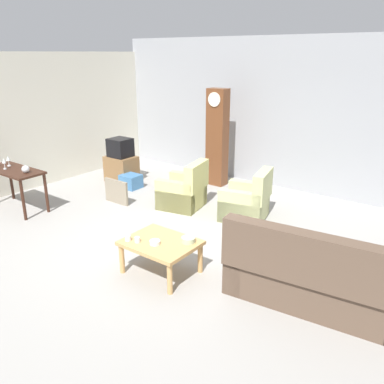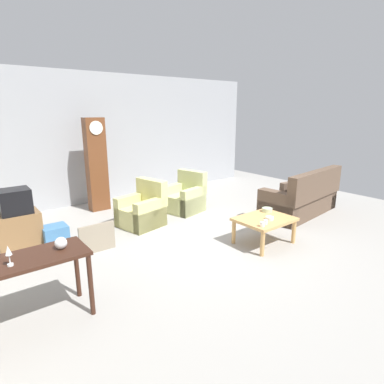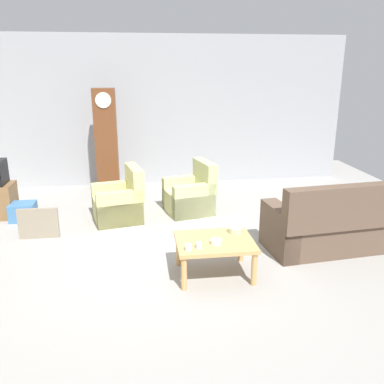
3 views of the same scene
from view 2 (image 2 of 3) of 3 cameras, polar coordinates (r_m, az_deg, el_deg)
ground_plane at (r=6.04m, az=3.31°, el=-7.77°), size 10.40×10.40×0.00m
garage_door_wall at (r=8.65m, az=-12.63°, el=9.64°), size 8.40×0.16×3.20m
couch_floral at (r=7.52m, az=19.27°, el=-1.20°), size 2.18×1.10×1.04m
armchair_olive_near at (r=6.50m, az=-8.98°, el=-3.41°), size 0.93×0.91×0.92m
armchair_olive_far at (r=7.35m, az=-1.31°, el=-1.13°), size 0.94×0.92×0.92m
coffee_table_wood at (r=5.69m, az=12.99°, el=-5.26°), size 0.96×0.76×0.47m
console_table_dark at (r=3.85m, az=-28.13°, el=-12.21°), size 1.30×0.56×0.79m
grandfather_clock at (r=7.61m, az=-16.93°, el=4.74°), size 0.44×0.30×2.14m
tv_stand_cabinet at (r=6.26m, az=-28.85°, el=-5.94°), size 0.68×0.52×0.59m
tv_crt at (r=6.11m, az=-29.43°, el=-1.47°), size 0.48×0.44×0.42m
framed_picture_leaning at (r=5.51m, az=-16.79°, el=-7.97°), size 0.60×0.05×0.48m
storage_box_blue at (r=6.18m, az=-23.54°, el=-6.99°), size 0.41×0.37×0.30m
glass_dome_cloche at (r=3.85m, az=-22.67°, el=-8.52°), size 0.14×0.14×0.14m
cup_white_porcelain at (r=5.24m, az=12.64°, el=-5.73°), size 0.08×0.08×0.08m
cup_blue_rimmed at (r=5.36m, az=13.17°, el=-5.31°), size 0.07×0.07×0.07m
bowl_white_stacked at (r=5.59m, az=13.89°, el=-4.63°), size 0.14×0.14×0.05m
bowl_shallow_green at (r=6.01m, az=13.46°, el=-3.16°), size 0.19×0.19×0.07m
wine_glass_short at (r=3.65m, az=-30.30°, el=-9.50°), size 0.06×0.06×0.22m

